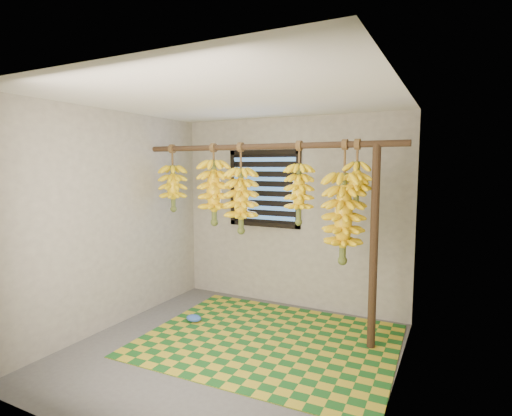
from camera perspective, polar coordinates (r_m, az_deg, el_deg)
The scene contains 16 objects.
floor at distance 4.12m, azimuth -3.69°, elevation -19.83°, with size 3.00×3.00×0.01m, color #4F4F4F.
ceiling at distance 3.76m, azimuth -3.94°, elevation 15.38°, with size 3.00×3.00×0.01m, color silver.
wall_back at distance 5.10m, azimuth 4.87°, elevation -0.68°, with size 3.00×0.01×2.40m, color gray.
wall_left at distance 4.70m, azimuth -19.77°, elevation -1.57°, with size 0.01×3.00×2.40m, color gray.
wall_right at distance 3.27m, azimuth 19.59°, elevation -4.78°, with size 0.01×3.00×2.40m, color gray.
window at distance 5.19m, azimuth 1.20°, elevation 2.79°, with size 1.00×0.04×1.00m.
hanging_pole at distance 4.33m, azimuth 0.91°, elevation 8.77°, with size 0.06×0.06×3.00m, color #422B1B.
support_post at distance 4.03m, azimuth 16.48°, elevation -5.57°, with size 0.08×0.08×2.00m, color #422B1B.
woven_mat at distance 4.33m, azimuth 1.83°, elevation -18.33°, with size 2.50×2.00×0.01m, color #19551C.
plastic_bag at distance 4.81m, azimuth -8.88°, elevation -15.29°, with size 0.19×0.14×0.08m, color blue.
banana_bunch_a at distance 4.99m, azimuth -11.76°, elevation 2.83°, with size 0.33×0.33×0.80m.
banana_bunch_b at distance 4.65m, azimuth -6.01°, elevation 2.25°, with size 0.34×0.34×0.93m.
banana_bunch_c at distance 4.47m, azimuth -2.15°, elevation 1.11°, with size 0.36×0.36×1.00m.
banana_bunch_d at distance 4.17m, azimuth 6.14°, elevation 2.02°, with size 0.31×0.31×0.86m.
banana_bunch_e at distance 4.05m, azimuth 12.38°, elevation -1.45°, with size 0.40×0.40×1.22m.
banana_bunch_f at distance 3.99m, azimuth 14.17°, elevation 3.38°, with size 0.26×0.26×0.65m.
Camera 1 is at (1.90, -3.19, 1.79)m, focal length 28.00 mm.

